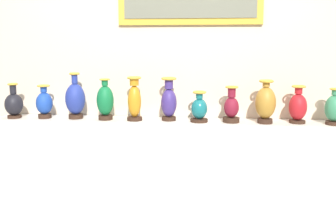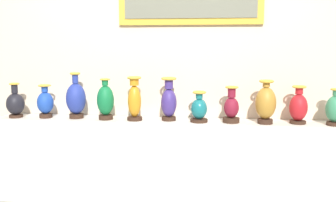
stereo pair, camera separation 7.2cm
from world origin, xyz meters
name	(u,v)px [view 1 (the left image)]	position (x,y,z in m)	size (l,w,h in m)	color
display_shelf	(168,162)	(0.00, 0.00, 0.41)	(3.34, 0.33, 0.82)	silver
back_wall	(171,62)	(0.00, 0.22, 1.36)	(5.45, 0.14, 2.70)	beige
vase_onyx	(14,104)	(-1.50, -0.05, 0.96)	(0.17, 0.17, 0.34)	#382319
vase_sapphire	(44,103)	(-1.20, -0.03, 0.97)	(0.16, 0.16, 0.32)	#382319
vase_cobalt	(75,99)	(-0.89, -0.01, 1.01)	(0.19, 0.19, 0.44)	#382319
vase_emerald	(105,101)	(-0.59, -0.04, 1.00)	(0.16, 0.16, 0.39)	#382319
vase_amber	(134,100)	(-0.31, -0.05, 1.02)	(0.14, 0.14, 0.41)	#382319
vase_indigo	(169,101)	(0.01, -0.01, 1.01)	(0.15, 0.15, 0.41)	#382319
vase_teal	(199,109)	(0.29, -0.05, 0.95)	(0.16, 0.16, 0.29)	#382319
vase_burgundy	(231,108)	(0.59, -0.04, 0.96)	(0.15, 0.15, 0.33)	#382319
vase_ochre	(266,103)	(0.89, -0.06, 1.01)	(0.18, 0.18, 0.39)	#382319
vase_crimson	(298,107)	(1.18, -0.01, 0.97)	(0.16, 0.16, 0.34)	#382319
vase_jade	(334,109)	(1.49, -0.06, 0.97)	(0.16, 0.16, 0.33)	#382319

